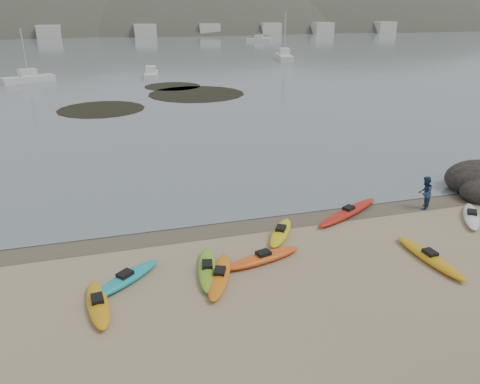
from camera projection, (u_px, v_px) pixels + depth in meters
name	position (u px, v px, depth m)	size (l,w,h in m)	color
ground	(240.00, 221.00, 22.23)	(600.00, 600.00, 0.00)	tan
wet_sand	(242.00, 224.00, 21.96)	(60.00, 60.00, 0.00)	brown
water	(106.00, 22.00, 289.89)	(1200.00, 1200.00, 0.00)	slate
kayaks	(263.00, 255.00, 18.89)	(22.96, 8.28, 0.34)	#79BD25
person_east	(425.00, 193.00, 23.32)	(0.83, 0.64, 1.70)	navy
kelp_mats	(167.00, 96.00, 52.86)	(20.51, 19.79, 0.04)	black
moored_boats	(112.00, 56.00, 90.50)	(83.29, 69.95, 1.36)	silver
far_hills	(204.00, 66.00, 211.36)	(550.00, 135.00, 80.00)	#384235
far_town	(134.00, 31.00, 152.41)	(199.00, 5.00, 4.00)	beige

